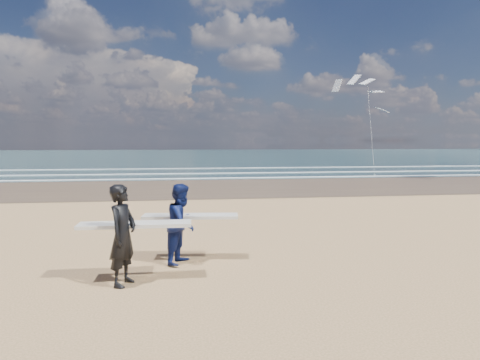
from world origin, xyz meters
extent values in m
cube|color=#1B363C|center=(20.00, 72.00, 0.01)|extent=(220.00, 100.00, 0.02)
cube|color=white|center=(20.00, 22.80, 0.05)|extent=(220.00, 0.50, 0.05)
cube|color=white|center=(20.00, 27.50, 0.05)|extent=(220.00, 0.50, 0.05)
cube|color=white|center=(20.00, 34.00, 0.05)|extent=(220.00, 0.50, 0.05)
imported|color=black|center=(-1.49, 0.40, 0.97)|extent=(0.69, 0.83, 1.94)
cube|color=white|center=(-1.29, 0.75, 1.10)|extent=(2.21, 0.55, 0.07)
imported|color=#0D184D|center=(-0.37, 1.73, 0.90)|extent=(0.99, 1.08, 1.80)
cube|color=white|center=(-0.17, 2.08, 1.00)|extent=(2.24, 0.76, 0.07)
cube|color=slate|center=(14.85, 23.95, 0.05)|extent=(0.12, 0.12, 0.10)
camera|label=1|loc=(-0.41, -7.80, 2.75)|focal=32.00mm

